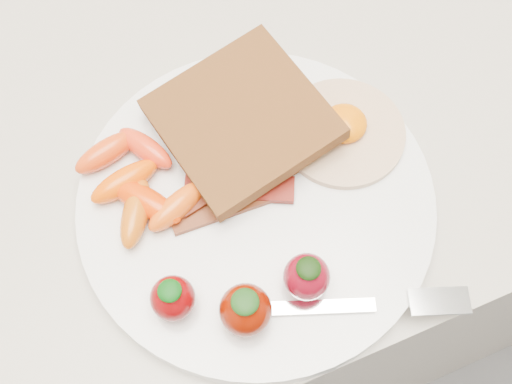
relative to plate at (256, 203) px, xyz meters
name	(u,v)px	position (x,y,z in m)	size (l,w,h in m)	color
counter	(197,241)	(-0.03, 0.17, -0.46)	(2.00, 0.60, 0.90)	gray
plate	(256,203)	(0.00, 0.00, 0.00)	(0.27, 0.27, 0.02)	silver
toast_lower	(240,140)	(0.01, 0.05, 0.02)	(0.09, 0.09, 0.01)	#4B1C0A
toast_upper	(242,119)	(0.01, 0.06, 0.03)	(0.12, 0.12, 0.01)	#371F0C
fried_egg	(343,130)	(0.08, 0.03, 0.01)	(0.12, 0.12, 0.02)	beige
bacon_strips	(229,190)	(-0.02, 0.01, 0.01)	(0.10, 0.06, 0.01)	#38100C
baby_carrots	(139,185)	(-0.08, 0.04, 0.02)	(0.09, 0.10, 0.02)	#DE4A00
strawberries	(245,296)	(-0.04, -0.07, 0.03)	(0.12, 0.06, 0.04)	#640305
fork	(365,305)	(0.04, -0.11, 0.01)	(0.16, 0.07, 0.00)	white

